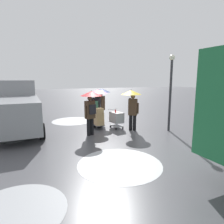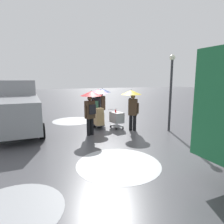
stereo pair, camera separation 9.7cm
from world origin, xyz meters
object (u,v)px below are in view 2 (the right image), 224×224
Objects in this scene: cargo_van_parked_right at (18,109)px; pedestrian_pink_side at (91,103)px; shopping_cart_vendor at (117,118)px; pedestrian_black_side at (97,99)px; pedestrian_far_side at (132,100)px; pedestrian_white_side at (102,98)px; street_lamp at (171,85)px; hand_dolly_boxes at (99,117)px.

cargo_van_parked_right is 2.49× the size of pedestrian_pink_side.
shopping_cart_vendor is 1.48m from pedestrian_black_side.
shopping_cart_vendor is at bearing 145.79° from pedestrian_black_side.
pedestrian_far_side is at bearing 125.30° from shopping_cart_vendor.
pedestrian_pink_side is at bearing 58.59° from pedestrian_white_side.
pedestrian_black_side is at bearing 56.85° from pedestrian_white_side.
street_lamp reaches higher than pedestrian_pink_side.
cargo_van_parked_right is 2.49× the size of pedestrian_black_side.
pedestrian_far_side is (-0.52, 0.74, 1.02)m from shopping_cart_vendor.
pedestrian_black_side is 1.00× the size of pedestrian_white_side.
hand_dolly_boxes is at bearing -33.52° from pedestrian_far_side.
pedestrian_black_side is 3.94m from street_lamp.
street_lamp is (-3.20, 2.16, 0.80)m from pedestrian_black_side.
pedestrian_white_side is 1.00× the size of pedestrian_far_side.
street_lamp reaches higher than cargo_van_parked_right.
street_lamp reaches higher than pedestrian_white_side.
shopping_cart_vendor is 1.82m from pedestrian_white_side.
hand_dolly_boxes is (-3.95, 1.16, -0.54)m from cargo_van_parked_right.
cargo_van_parked_right is at bearing -11.18° from pedestrian_black_side.
cargo_van_parked_right is 7.87m from street_lamp.
shopping_cart_vendor is 0.49× the size of pedestrian_black_side.
pedestrian_white_side is 2.38m from pedestrian_far_side.
cargo_van_parked_right is at bearing 1.01° from pedestrian_white_side.
shopping_cart_vendor is 1.36m from pedestrian_far_side.
street_lamp is at bearing 151.18° from hand_dolly_boxes.
hand_dolly_boxes is (0.95, -0.24, 0.07)m from shopping_cart_vendor.
pedestrian_far_side is (-5.42, 2.14, 0.41)m from cargo_van_parked_right.
pedestrian_far_side is (-0.85, 2.22, 0.01)m from pedestrian_white_side.
pedestrian_pink_side is (1.67, 0.72, 1.00)m from shopping_cart_vendor.
pedestrian_pink_side reaches higher than hand_dolly_boxes.
cargo_van_parked_right reaches higher than pedestrian_white_side.
pedestrian_black_side is at bearing -43.51° from pedestrian_far_side.
pedestrian_black_side is at bearing -34.21° from shopping_cart_vendor.
hand_dolly_boxes is at bearing 63.46° from pedestrian_white_side.
pedestrian_far_side is at bearing 146.48° from hand_dolly_boxes.
cargo_van_parked_right is 5.84m from pedestrian_far_side.
pedestrian_black_side and pedestrian_white_side have the same top height.
pedestrian_white_side is (0.33, -1.48, 1.00)m from shopping_cart_vendor.
cargo_van_parked_right is 3.88m from pedestrian_pink_side.
cargo_van_parked_right is 4.59m from pedestrian_white_side.
cargo_van_parked_right is at bearing -22.31° from street_lamp.
pedestrian_black_side and pedestrian_far_side have the same top height.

